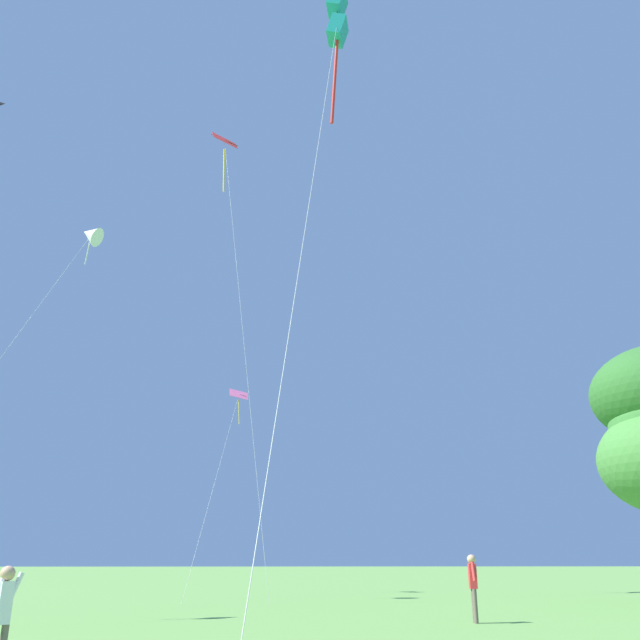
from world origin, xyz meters
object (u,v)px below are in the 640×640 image
kite_red_high (225,159)px  kite_teal_box (337,21)px  kite_white_distant (90,235)px  kite_pink_low (237,405)px  person_foreground_watcher (473,581)px  person_near_tree (2,612)px

kite_red_high → kite_teal_box: bearing=-70.9°
kite_teal_box → kite_white_distant: size_ratio=1.18×
kite_pink_low → person_foreground_watcher: size_ratio=6.20×
kite_teal_box → kite_white_distant: 16.69m
person_foreground_watcher → kite_teal_box: bearing=-160.6°
kite_white_distant → person_foreground_watcher: 24.23m
kite_pink_low → person_foreground_watcher: (8.11, -17.63, -8.75)m
kite_teal_box → person_near_tree: size_ratio=13.34×
kite_red_high → kite_pink_low: bearing=74.0°
kite_red_high → person_foreground_watcher: kite_red_high is taller
kite_red_high → kite_teal_box: (5.38, -15.50, -4.33)m
person_foreground_watcher → person_near_tree: 13.01m
kite_teal_box → person_near_tree: 20.71m
kite_red_high → person_foreground_watcher: (9.09, -14.20, -22.54)m
kite_red_high → kite_white_distant: size_ratio=1.48×
kite_white_distant → kite_pink_low: bearing=45.0°
kite_pink_low → kite_white_distant: bearing=-135.0°
kite_red_high → kite_pink_low: size_ratio=2.35×
person_foreground_watcher → kite_pink_low: bearing=114.7°
kite_teal_box → kite_white_distant: kite_teal_box is taller
kite_white_distant → kite_teal_box: bearing=-46.3°
kite_teal_box → kite_pink_low: (-4.40, 18.93, -9.46)m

